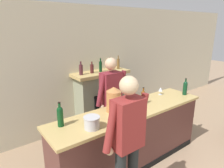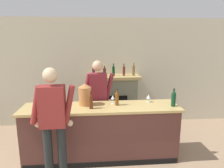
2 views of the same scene
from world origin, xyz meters
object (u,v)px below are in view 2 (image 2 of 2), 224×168
Objects in this scene: person_customer at (53,123)px; wine_bottle_port_short at (91,101)px; ice_bucket_steel at (51,106)px; wine_glass_mid_counter at (149,97)px; wine_bottle_burgundy_dark at (117,98)px; wine_bottle_cabernet_heavy at (174,98)px; wine_bottle_riesling_slim at (37,97)px; wine_glass_back_row at (113,98)px; person_bartender at (98,99)px; copper_dispenser at (85,94)px; fireplace_stone at (114,101)px.

person_customer reaches higher than wine_bottle_port_short.
wine_glass_mid_counter is at bearing 10.62° from ice_bucket_steel.
wine_bottle_port_short is at bearing 47.51° from person_customer.
wine_bottle_burgundy_dark is at bearing 9.54° from ice_bucket_steel.
person_customer is 5.90× the size of wine_bottle_port_short.
person_customer is 12.11× the size of wine_glass_mid_counter.
ice_bucket_steel is 2.15m from wine_bottle_cabernet_heavy.
ice_bucket_steel reaches higher than wine_glass_mid_counter.
wine_bottle_cabernet_heavy is at bearing -6.01° from wine_bottle_riesling_slim.
wine_glass_back_row is (0.40, 0.25, -0.02)m from wine_bottle_port_short.
wine_bottle_port_short is at bearing -165.04° from wine_glass_mid_counter.
copper_dispenser is at bearing -121.63° from person_bartender.
wine_glass_back_row is at bearing -176.03° from wine_glass_mid_counter.
wine_bottle_burgundy_dark reaches higher than wine_glass_mid_counter.
wine_bottle_port_short is at bearing -63.30° from copper_dispenser.
ice_bucket_steel is 0.44m from wine_bottle_riesling_slim.
person_customer is at bearing -132.49° from wine_bottle_port_short.
wine_bottle_cabernet_heavy is 0.48m from wine_glass_mid_counter.
ice_bucket_steel is at bearing -176.69° from wine_bottle_port_short.
wine_glass_mid_counter is (1.63, 0.87, 0.11)m from person_customer.
wine_bottle_riesling_slim is 2.08m from wine_glass_mid_counter.
wine_glass_mid_counter is at bearing 143.11° from wine_bottle_cabernet_heavy.
wine_bottle_burgundy_dark is at bearing -54.69° from wine_glass_back_row.
person_customer is 0.97m from wine_bottle_riesling_slim.
person_customer reaches higher than wine_glass_mid_counter.
person_customer reaches higher than copper_dispenser.
person_customer reaches higher than wine_glass_back_row.
wine_bottle_riesling_slim is at bearing -179.27° from wine_glass_mid_counter.
ice_bucket_steel is 1.12m from wine_glass_back_row.
wine_bottle_riesling_slim is at bearing 176.99° from copper_dispenser.
person_customer is 1.25m from wine_bottle_burgundy_dark.
person_customer reaches higher than wine_bottle_burgundy_dark.
wine_bottle_riesling_slim reaches higher than wine_glass_mid_counter.
wine_bottle_port_short is (0.11, -0.22, -0.07)m from copper_dispenser.
wine_glass_mid_counter is at bearing 28.18° from person_customer.
ice_bucket_steel is 1.45× the size of wine_glass_mid_counter.
ice_bucket_steel reaches higher than wine_glass_back_row.
wine_bottle_burgundy_dark is (0.47, 0.15, -0.00)m from wine_bottle_port_short.
wine_bottle_riesling_slim is 1.45m from wine_bottle_burgundy_dark.
wine_bottle_burgundy_dark is (-1.01, 0.14, -0.01)m from wine_bottle_cabernet_heavy.
person_customer is 4.53× the size of copper_dispenser.
wine_bottle_burgundy_dark is (1.00, 0.73, 0.14)m from person_customer.
wine_bottle_riesling_slim is (-0.98, 0.27, 0.02)m from wine_bottle_port_short.
person_bartender is 0.59m from wine_bottle_burgundy_dark.
wine_glass_back_row is (-0.13, -1.31, 0.46)m from fireplace_stone.
wine_bottle_riesling_slim is (-0.30, 0.31, 0.07)m from ice_bucket_steel.
copper_dispenser reaches higher than ice_bucket_steel.
wine_bottle_cabernet_heavy is 1.99× the size of wine_glass_back_row.
person_customer is 5.56× the size of wine_bottle_cabernet_heavy.
person_bartender is 0.48m from wine_glass_back_row.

